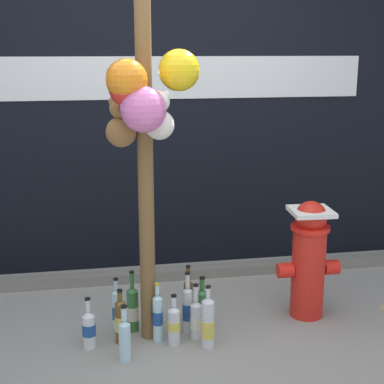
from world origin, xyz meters
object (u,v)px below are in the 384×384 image
(bottle_2, at_px, (196,318))
(bottle_3, at_px, (208,323))
(memorial_post, at_px, (143,71))
(bottle_11, at_px, (121,321))
(bottle_7, at_px, (174,324))
(bottle_8, at_px, (188,299))
(fire_hydrant, at_px, (309,257))
(bottle_10, at_px, (188,309))
(bottle_0, at_px, (202,306))
(bottle_6, at_px, (117,308))
(bottle_5, at_px, (89,328))
(bottle_1, at_px, (133,309))
(bottle_9, at_px, (158,317))
(bottle_4, at_px, (125,338))

(bottle_2, distance_m, bottle_3, 0.14)
(memorial_post, xyz_separation_m, bottle_11, (-0.17, 0.00, -1.50))
(bottle_7, bearing_deg, bottle_8, 63.61)
(fire_hydrant, distance_m, bottle_7, 1.02)
(bottle_10, bearing_deg, bottle_0, 29.34)
(bottle_6, relative_size, bottle_8, 0.86)
(fire_hydrant, relative_size, bottle_2, 2.22)
(bottle_8, bearing_deg, fire_hydrant, -2.75)
(bottle_8, bearing_deg, bottle_0, -42.46)
(bottle_5, bearing_deg, fire_hydrant, 7.39)
(memorial_post, bearing_deg, bottle_2, -3.87)
(bottle_1, distance_m, bottle_5, 0.33)
(bottle_9, bearing_deg, bottle_8, 43.18)
(fire_hydrant, height_order, bottle_1, fire_hydrant)
(bottle_1, xyz_separation_m, bottle_4, (-0.07, -0.36, -0.01))
(fire_hydrant, height_order, bottle_9, fire_hydrant)
(bottle_4, xyz_separation_m, bottle_9, (0.22, 0.20, 0.02))
(bottle_0, xyz_separation_m, bottle_8, (-0.08, 0.07, 0.02))
(memorial_post, distance_m, bottle_11, 1.51)
(bottle_0, height_order, bottle_5, bottle_0)
(bottle_9, height_order, bottle_10, bottle_10)
(bottle_3, bearing_deg, bottle_6, 146.54)
(bottle_1, bearing_deg, bottle_5, -147.94)
(memorial_post, xyz_separation_m, bottle_8, (0.29, 0.20, -1.49))
(fire_hydrant, xyz_separation_m, bottle_2, (-0.80, -0.18, -0.29))
(bottle_4, height_order, bottle_5, bottle_4)
(bottle_9, bearing_deg, bottle_2, -1.67)
(bottle_6, bearing_deg, bottle_0, -7.88)
(bottle_1, height_order, bottle_5, bottle_1)
(memorial_post, relative_size, bottle_11, 8.39)
(bottle_10, bearing_deg, bottle_7, -127.38)
(memorial_post, bearing_deg, bottle_6, 131.46)
(memorial_post, bearing_deg, fire_hydrant, 8.39)
(bottle_0, distance_m, bottle_6, 0.56)
(memorial_post, bearing_deg, bottle_8, 34.79)
(bottle_2, bearing_deg, bottle_11, 177.39)
(bottle_4, height_order, bottle_8, bottle_8)
(bottle_7, bearing_deg, bottle_4, -155.92)
(bottle_2, relative_size, bottle_6, 1.05)
(bottle_7, bearing_deg, bottle_10, 52.62)
(memorial_post, bearing_deg, bottle_3, -22.64)
(bottle_7, xyz_separation_m, bottle_9, (-0.09, 0.06, 0.03))
(memorial_post, height_order, bottle_0, memorial_post)
(bottle_6, bearing_deg, bottle_10, -17.02)
(bottle_0, relative_size, bottle_9, 0.89)
(bottle_8, bearing_deg, bottle_6, 179.50)
(bottle_6, distance_m, bottle_7, 0.44)
(memorial_post, height_order, bottle_6, memorial_post)
(memorial_post, xyz_separation_m, bottle_9, (0.06, -0.01, -1.49))
(memorial_post, distance_m, bottle_4, 1.53)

